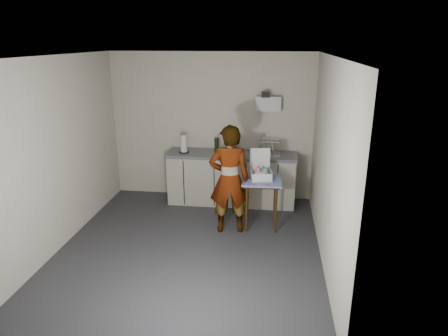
# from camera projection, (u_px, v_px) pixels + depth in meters

# --- Properties ---
(ground) EXTENTS (4.00, 4.00, 0.00)m
(ground) POSITION_uv_depth(u_px,v_px,m) (190.00, 247.00, 5.64)
(ground) COLOR #2C2D32
(ground) RESTS_ON ground
(wall_back) EXTENTS (3.60, 0.02, 2.60)m
(wall_back) POSITION_uv_depth(u_px,v_px,m) (211.00, 127.00, 7.11)
(wall_back) COLOR beige
(wall_back) RESTS_ON ground
(wall_right) EXTENTS (0.02, 4.00, 2.60)m
(wall_right) POSITION_uv_depth(u_px,v_px,m) (327.00, 164.00, 5.02)
(wall_right) COLOR beige
(wall_right) RESTS_ON ground
(wall_left) EXTENTS (0.02, 4.00, 2.60)m
(wall_left) POSITION_uv_depth(u_px,v_px,m) (59.00, 154.00, 5.45)
(wall_left) COLOR beige
(wall_left) RESTS_ON ground
(ceiling) EXTENTS (3.60, 4.00, 0.01)m
(ceiling) POSITION_uv_depth(u_px,v_px,m) (185.00, 56.00, 4.83)
(ceiling) COLOR white
(ceiling) RESTS_ON wall_back
(kitchen_counter) EXTENTS (2.24, 0.62, 0.91)m
(kitchen_counter) POSITION_uv_depth(u_px,v_px,m) (232.00, 179.00, 7.06)
(kitchen_counter) COLOR black
(kitchen_counter) RESTS_ON ground
(wall_shelf) EXTENTS (0.42, 0.18, 0.37)m
(wall_shelf) POSITION_uv_depth(u_px,v_px,m) (268.00, 104.00, 6.79)
(wall_shelf) COLOR silver
(wall_shelf) RESTS_ON ground
(side_table) EXTENTS (0.61, 0.61, 0.77)m
(side_table) POSITION_uv_depth(u_px,v_px,m) (262.00, 185.00, 6.08)
(side_table) COLOR #3E280E
(side_table) RESTS_ON ground
(standing_man) EXTENTS (0.66, 0.48, 1.65)m
(standing_man) POSITION_uv_depth(u_px,v_px,m) (229.00, 180.00, 5.87)
(standing_man) COLOR #B2A593
(standing_man) RESTS_ON ground
(soap_bottle) EXTENTS (0.17, 0.17, 0.34)m
(soap_bottle) POSITION_uv_depth(u_px,v_px,m) (229.00, 145.00, 6.79)
(soap_bottle) COLOR black
(soap_bottle) RESTS_ON kitchen_counter
(soda_can) EXTENTS (0.06, 0.06, 0.11)m
(soda_can) POSITION_uv_depth(u_px,v_px,m) (235.00, 150.00, 6.92)
(soda_can) COLOR red
(soda_can) RESTS_ON kitchen_counter
(dark_bottle) EXTENTS (0.08, 0.08, 0.27)m
(dark_bottle) POSITION_uv_depth(u_px,v_px,m) (217.00, 145.00, 6.89)
(dark_bottle) COLOR black
(dark_bottle) RESTS_ON kitchen_counter
(paper_towel) EXTENTS (0.18, 0.18, 0.32)m
(paper_towel) POSITION_uv_depth(u_px,v_px,m) (184.00, 144.00, 6.91)
(paper_towel) COLOR black
(paper_towel) RESTS_ON kitchen_counter
(dish_rack) EXTENTS (0.36, 0.27, 0.25)m
(dish_rack) POSITION_uv_depth(u_px,v_px,m) (269.00, 151.00, 6.84)
(dish_rack) COLOR silver
(dish_rack) RESTS_ON kitchen_counter
(bakery_box) EXTENTS (0.36, 0.37, 0.44)m
(bakery_box) POSITION_uv_depth(u_px,v_px,m) (261.00, 172.00, 6.07)
(bakery_box) COLOR silver
(bakery_box) RESTS_ON side_table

